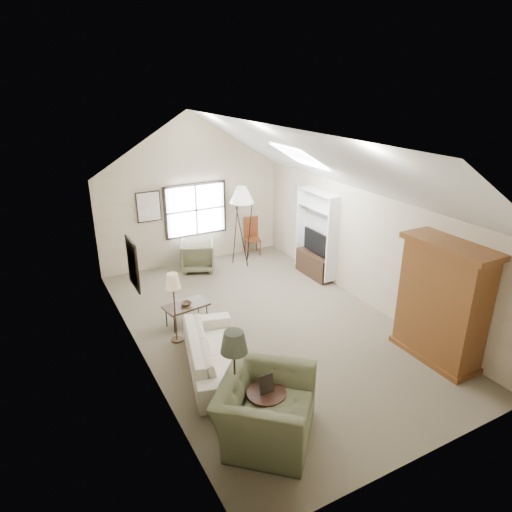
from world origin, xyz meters
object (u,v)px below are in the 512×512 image
armchair_near (266,409)px  armchair_far (198,256)px  sofa (216,352)px  coffee_table (187,315)px  armoire (442,302)px  side_chair (253,236)px  side_table (266,408)px

armchair_near → armchair_far: size_ratio=1.65×
sofa → coffee_table: sofa is taller
sofa → armchair_near: bearing=-166.1°
armoire → armchair_far: (-2.31, 5.78, -0.71)m
side_chair → coffee_table: bearing=-123.9°
armchair_near → armchair_far: (1.36, 6.04, -0.07)m
armchair_near → side_table: 0.28m
coffee_table → side_table: side_table is taller
armoire → armchair_near: (-3.67, -0.26, -0.64)m
armoire → coffee_table: (-3.57, 3.22, -0.87)m
armchair_near → armchair_far: armchair_near is taller
side_table → side_chair: side_chair is taller
sofa → armchair_near: armchair_near is taller
armchair_near → side_chair: bearing=15.6°
armchair_near → coffee_table: 3.48m
armchair_far → coffee_table: (-1.26, -2.56, -0.16)m
armoire → side_chair: armoire is taller
armchair_far → coffee_table: size_ratio=0.97×
armoire → armchair_far: bearing=111.8°
armoire → sofa: 4.04m
armchair_near → side_table: bearing=10.4°
coffee_table → side_chair: side_chair is taller
sofa → side_chair: 5.55m
side_table → sofa: bearing=93.6°
coffee_table → side_chair: size_ratio=0.84×
armoire → armchair_near: armoire is taller
sofa → armchair_far: (1.35, 4.25, 0.05)m
coffee_table → armchair_far: bearing=63.9°
armoire → armchair_near: bearing=-176.0°
coffee_table → side_table: (0.01, -3.29, 0.06)m
armoire → coffee_table: bearing=138.0°
armchair_far → coffee_table: armchair_far is taller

